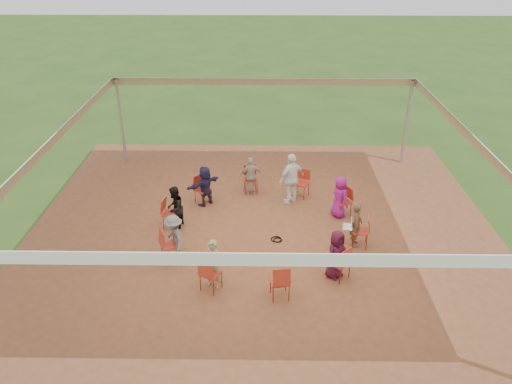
{
  "coord_description": "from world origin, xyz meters",
  "views": [
    {
      "loc": [
        -0.02,
        -11.57,
        7.46
      ],
      "look_at": [
        -0.19,
        0.3,
        1.2
      ],
      "focal_mm": 35.0,
      "sensor_mm": 36.0,
      "label": 1
    }
  ],
  "objects_px": {
    "chair_1": "(343,202)",
    "person_seated_2": "(251,176)",
    "cable_coil": "(277,240)",
    "chair_8": "(280,281)",
    "person_seated_3": "(205,186)",
    "chair_4": "(203,190)",
    "person_seated_5": "(174,238)",
    "chair_0": "(360,231)",
    "chair_3": "(251,180)",
    "person_seated_4": "(175,208)",
    "person_seated_6": "(213,264)",
    "chair_6": "(170,245)",
    "chair_7": "(211,273)",
    "person_seated_7": "(336,254)",
    "chair_2": "(301,184)",
    "laptop": "(350,225)",
    "person_seated_1": "(340,197)",
    "person_seated_0": "(356,224)",
    "standing_person": "(292,179)",
    "chair_9": "(339,263)",
    "chair_5": "(171,213)"
  },
  "relations": [
    {
      "from": "chair_2",
      "to": "laptop",
      "type": "distance_m",
      "value": 2.9
    },
    {
      "from": "person_seated_1",
      "to": "chair_4",
      "type": "bearing_deg",
      "value": 53.02
    },
    {
      "from": "person_seated_3",
      "to": "standing_person",
      "type": "relative_size",
      "value": 0.78
    },
    {
      "from": "chair_8",
      "to": "person_seated_4",
      "type": "relative_size",
      "value": 0.72
    },
    {
      "from": "person_seated_4",
      "to": "person_seated_7",
      "type": "relative_size",
      "value": 1.0
    },
    {
      "from": "person_seated_5",
      "to": "chair_7",
      "type": "bearing_deg",
      "value": 13.84
    },
    {
      "from": "person_seated_5",
      "to": "standing_person",
      "type": "relative_size",
      "value": 0.78
    },
    {
      "from": "chair_8",
      "to": "person_seated_5",
      "type": "distance_m",
      "value": 2.99
    },
    {
      "from": "chair_5",
      "to": "cable_coil",
      "type": "distance_m",
      "value": 3.04
    },
    {
      "from": "chair_3",
      "to": "chair_8",
      "type": "xyz_separation_m",
      "value": [
        0.78,
        -5.14,
        0.0
      ]
    },
    {
      "from": "person_seated_0",
      "to": "standing_person",
      "type": "xyz_separation_m",
      "value": [
        -1.58,
        2.32,
        0.18
      ]
    },
    {
      "from": "chair_3",
      "to": "chair_4",
      "type": "height_order",
      "value": "same"
    },
    {
      "from": "chair_6",
      "to": "person_seated_5",
      "type": "distance_m",
      "value": 0.22
    },
    {
      "from": "chair_3",
      "to": "chair_4",
      "type": "bearing_deg",
      "value": 18.0
    },
    {
      "from": "laptop",
      "to": "person_seated_0",
      "type": "bearing_deg",
      "value": -90.0
    },
    {
      "from": "chair_8",
      "to": "person_seated_2",
      "type": "bearing_deg",
      "value": 90.0
    },
    {
      "from": "person_seated_1",
      "to": "standing_person",
      "type": "xyz_separation_m",
      "value": [
        -1.35,
        0.8,
        0.18
      ]
    },
    {
      "from": "person_seated_6",
      "to": "standing_person",
      "type": "height_order",
      "value": "standing_person"
    },
    {
      "from": "chair_0",
      "to": "chair_8",
      "type": "distance_m",
      "value": 3.05
    },
    {
      "from": "chair_3",
      "to": "cable_coil",
      "type": "relative_size",
      "value": 2.29
    },
    {
      "from": "person_seated_3",
      "to": "person_seated_7",
      "type": "xyz_separation_m",
      "value": [
        3.48,
        -3.53,
        0.0
      ]
    },
    {
      "from": "chair_1",
      "to": "person_seated_2",
      "type": "relative_size",
      "value": 0.72
    },
    {
      "from": "chair_3",
      "to": "person_seated_1",
      "type": "relative_size",
      "value": 0.72
    },
    {
      "from": "standing_person",
      "to": "person_seated_1",
      "type": "bearing_deg",
      "value": 110.87
    },
    {
      "from": "chair_3",
      "to": "person_seated_6",
      "type": "bearing_deg",
      "value": 72.44
    },
    {
      "from": "chair_6",
      "to": "chair_7",
      "type": "bearing_deg",
      "value": 18.0
    },
    {
      "from": "chair_6",
      "to": "person_seated_6",
      "type": "bearing_deg",
      "value": 22.16
    },
    {
      "from": "chair_4",
      "to": "person_seated_5",
      "type": "relative_size",
      "value": 0.72
    },
    {
      "from": "chair_8",
      "to": "person_seated_3",
      "type": "relative_size",
      "value": 0.72
    },
    {
      "from": "person_seated_0",
      "to": "cable_coil",
      "type": "xyz_separation_m",
      "value": [
        -2.06,
        0.19,
        -0.61
      ]
    },
    {
      "from": "chair_7",
      "to": "person_seated_4",
      "type": "relative_size",
      "value": 0.72
    },
    {
      "from": "chair_7",
      "to": "person_seated_3",
      "type": "bearing_deg",
      "value": 125.02
    },
    {
      "from": "chair_1",
      "to": "cable_coil",
      "type": "distance_m",
      "value": 2.42
    },
    {
      "from": "chair_7",
      "to": "chair_4",
      "type": "bearing_deg",
      "value": 126.0
    },
    {
      "from": "chair_9",
      "to": "laptop",
      "type": "xyz_separation_m",
      "value": [
        0.47,
        1.47,
        0.15
      ]
    },
    {
      "from": "person_seated_4",
      "to": "person_seated_2",
      "type": "bearing_deg",
      "value": 144.0
    },
    {
      "from": "standing_person",
      "to": "person_seated_0",
      "type": "bearing_deg",
      "value": 85.88
    },
    {
      "from": "person_seated_2",
      "to": "person_seated_5",
      "type": "height_order",
      "value": "same"
    },
    {
      "from": "chair_5",
      "to": "person_seated_7",
      "type": "height_order",
      "value": "person_seated_7"
    },
    {
      "from": "person_seated_1",
      "to": "standing_person",
      "type": "relative_size",
      "value": 0.78
    },
    {
      "from": "chair_0",
      "to": "chair_8",
      "type": "relative_size",
      "value": 1.0
    },
    {
      "from": "chair_8",
      "to": "person_seated_1",
      "type": "height_order",
      "value": "person_seated_1"
    },
    {
      "from": "chair_7",
      "to": "person_seated_0",
      "type": "distance_m",
      "value": 4.11
    },
    {
      "from": "chair_4",
      "to": "person_seated_0",
      "type": "height_order",
      "value": "person_seated_0"
    },
    {
      "from": "cable_coil",
      "to": "person_seated_7",
      "type": "bearing_deg",
      "value": -48.77
    },
    {
      "from": "chair_8",
      "to": "person_seated_6",
      "type": "bearing_deg",
      "value": 157.84
    },
    {
      "from": "chair_6",
      "to": "chair_7",
      "type": "relative_size",
      "value": 1.0
    },
    {
      "from": "chair_6",
      "to": "chair_8",
      "type": "xyz_separation_m",
      "value": [
        2.71,
        -1.4,
        0.0
      ]
    },
    {
      "from": "person_seated_1",
      "to": "person_seated_2",
      "type": "bearing_deg",
      "value": 36.0
    },
    {
      "from": "chair_0",
      "to": "cable_coil",
      "type": "height_order",
      "value": "chair_0"
    }
  ]
}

